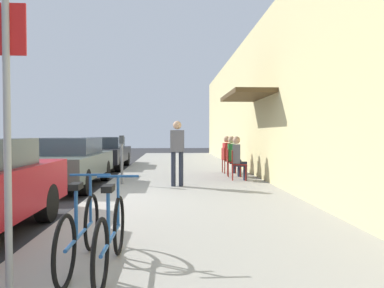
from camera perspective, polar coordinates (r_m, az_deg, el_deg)
name	(u,v)px	position (r m, az deg, el deg)	size (l,w,h in m)	color
ground_plane	(86,205)	(7.90, -16.56, -9.26)	(60.00, 60.00, 0.00)	#2D2D30
sidewalk_slab	(189,187)	(9.67, -0.55, -6.84)	(4.50, 32.00, 0.12)	#9E9B93
building_facade	(277,97)	(10.03, 13.36, 7.35)	(1.40, 32.00, 4.98)	beige
parked_car_1	(67,161)	(10.54, -19.23, -2.63)	(1.80, 4.40, 1.37)	#47514C
parked_car_2	(104,152)	(15.83, -13.81, -1.25)	(1.80, 4.40, 1.35)	black
parking_meter	(122,156)	(9.87, -11.11, -1.87)	(0.12, 0.10, 1.32)	slate
street_sign	(7,115)	(3.43, -27.33, 4.07)	(0.32, 0.06, 2.60)	gray
bicycle_0	(111,235)	(3.73, -12.73, -14.01)	(0.46, 1.71, 0.90)	black
bicycle_1	(80,232)	(3.95, -17.35, -13.18)	(0.46, 1.71, 0.90)	black
cafe_chair_0	(236,163)	(10.69, 7.07, -3.00)	(0.50, 0.50, 0.87)	maroon
seated_patron_0	(238,156)	(10.68, 7.40, -1.98)	(0.47, 0.41, 1.29)	#232838
cafe_chair_1	(231,161)	(11.56, 6.28, -2.65)	(0.48, 0.48, 0.87)	maroon
seated_patron_1	(233,155)	(11.55, 6.58, -1.70)	(0.45, 0.39, 1.29)	#232838
cafe_chair_2	(227,159)	(12.53, 5.53, -2.32)	(0.47, 0.47, 0.87)	maroon
seated_patron_2	(228,153)	(12.53, 5.80, -1.44)	(0.44, 0.38, 1.29)	#232838
pedestrian_standing	(177,148)	(9.30, -2.37, -0.62)	(0.36, 0.22, 1.70)	#232838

